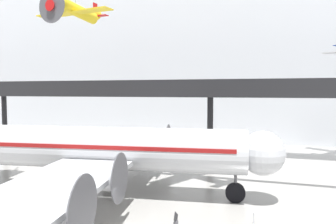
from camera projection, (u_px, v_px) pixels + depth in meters
name	position (u px, v px, depth m)	size (l,w,h in m)	color
hangar_back_wall	(223.00, 62.00, 47.73)	(140.00, 3.00, 23.23)	silver
mezzanine_walkway	(209.00, 94.00, 37.40)	(110.00, 3.20, 8.65)	black
airliner_silver_main	(94.00, 149.00, 23.11)	(26.34, 30.12, 9.03)	#B7BABF
suspended_plane_yellow_lowwing	(76.00, 10.00, 31.56)	(8.45, 6.93, 6.57)	yellow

